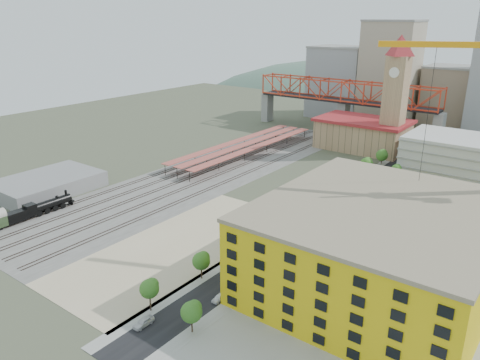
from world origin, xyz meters
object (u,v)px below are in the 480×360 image
Objects in this scene: site_trailer_a at (244,265)px; car_0 at (144,322)px; clock_tower at (396,85)px; construction_building at (378,247)px; locomotive at (41,208)px; site_trailer_d at (292,233)px; site_trailer_b at (266,251)px; site_trailer_c at (269,249)px.

car_0 is at bearing -101.73° from site_trailer_a.
clock_tower reaches higher than construction_building.
site_trailer_d is at bearing 25.07° from locomotive.
site_trailer_b reaches higher than site_trailer_d.
site_trailer_b is 1.02× the size of site_trailer_c.
car_0 is (-3.00, -35.99, -0.58)m from site_trailer_b.
site_trailer_a is at bearing -70.05° from site_trailer_b.
site_trailer_a is at bearing -88.74° from site_trailer_c.
construction_building is at bearing 4.85° from site_trailer_c.
locomotive is at bearing -115.48° from clock_tower.
car_0 is (63.00, -17.34, -1.29)m from locomotive.
site_trailer_b is at bearing -173.26° from construction_building.
locomotive is 65.35m from car_0.
locomotive reaches higher than site_trailer_d.
clock_tower reaches higher than car_0.
locomotive is 2.28× the size of site_trailer_d.
clock_tower reaches higher than site_trailer_d.
clock_tower is 1.03× the size of construction_building.
locomotive is 2.18× the size of site_trailer_a.
locomotive reaches higher than site_trailer_b.
site_trailer_a reaches higher than site_trailer_c.
site_trailer_d is at bearing 84.54° from site_trailer_a.
clock_tower is at bearing 108.78° from construction_building.
construction_building is 5.17× the size of site_trailer_b.
site_trailer_a is at bearing -79.53° from site_trailer_d.
site_trailer_b is (8.00, -103.07, -27.36)m from clock_tower.
site_trailer_b reaches higher than car_0.
car_0 is at bearing -15.39° from locomotive.
construction_building reaches higher than site_trailer_c.
construction_building is 5.28× the size of site_trailer_c.
locomotive reaches higher than site_trailer_c.
site_trailer_a reaches higher than site_trailer_d.
locomotive reaches higher than site_trailer_a.
site_trailer_a is 1.04× the size of site_trailer_d.
site_trailer_b is 1.02× the size of site_trailer_d.
clock_tower reaches higher than site_trailer_b.
car_0 is at bearing -74.81° from site_trailer_b.
site_trailer_b is at bearing 84.54° from site_trailer_a.
site_trailer_b reaches higher than site_trailer_c.
site_trailer_d is (-26.00, 9.14, -8.09)m from construction_building.
site_trailer_b is (-26.00, -3.07, -8.07)m from construction_building.
site_trailer_c is (0.00, 1.44, -0.03)m from site_trailer_b.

